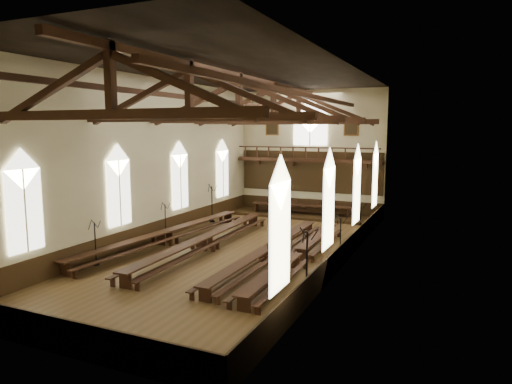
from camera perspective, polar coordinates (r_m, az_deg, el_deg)
ground at (r=26.10m, az=-2.04°, el=-7.44°), size 26.00×26.00×0.00m
room_walls at (r=25.17m, az=-2.11°, el=6.88°), size 26.00×26.00×26.00m
wainscot_band at (r=25.95m, az=-2.05°, el=-6.17°), size 12.00×26.00×1.20m
side_windows at (r=25.37m, az=-2.08°, el=0.73°), size 11.85×19.80×4.50m
end_window at (r=37.18m, az=6.79°, el=8.33°), size 2.80×0.12×3.80m
minstrels_gallery at (r=37.07m, az=6.60°, el=3.21°), size 11.80×1.24×3.70m
portraits at (r=37.18m, az=6.79°, el=8.15°), size 7.75×0.09×1.45m
roof_trusses at (r=25.20m, az=-2.13°, el=10.88°), size 11.70×25.70×2.80m
refectory_row_a at (r=28.20m, az=-11.28°, el=-5.20°), size 2.27×15.00×0.80m
refectory_row_b at (r=26.54m, az=-6.40°, el=-5.92°), size 1.80×14.92×0.80m
refectory_row_c at (r=24.53m, az=1.67°, el=-7.18°), size 1.46×14.13×0.72m
refectory_row_d at (r=23.69m, az=5.28°, el=-7.76°), size 1.58×14.11×0.72m
dais at (r=36.45m, az=5.63°, el=-2.90°), size 11.40×2.94×0.20m
high_table at (r=36.32m, az=5.65°, el=-1.76°), size 8.09×1.62×0.75m
high_chairs at (r=37.07m, az=6.03°, el=-1.73°), size 7.63×0.43×0.98m
candelabrum_left_near at (r=24.77m, az=-19.40°, el=-7.03°), size 0.69×0.70×2.34m
candelabrum_left_mid at (r=29.30m, az=-11.24°, el=-4.45°), size 0.69×0.70×2.35m
candelabrum_left_far at (r=34.16m, az=-5.51°, el=-2.32°), size 0.84×0.84×2.84m
candelabrum_right_near at (r=19.43m, az=6.35°, el=-10.24°), size 0.85×0.85×2.86m
candelabrum_right_mid at (r=24.85m, az=10.47°, el=-6.64°), size 0.64×0.73×2.37m
candelabrum_right_far at (r=29.89m, az=12.89°, el=-4.29°), size 0.65×0.70×2.29m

